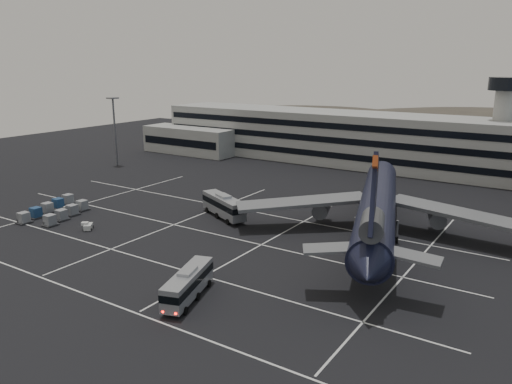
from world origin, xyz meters
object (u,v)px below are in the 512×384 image
(bus_near, at_px, (188,283))
(tug_a, at_px, (69,210))
(bus_far, at_px, (224,205))
(uld_cluster, at_px, (56,210))
(trijet_main, at_px, (377,207))

(bus_near, distance_m, tug_a, 44.07)
(bus_far, bearing_deg, bus_near, -124.59)
(bus_near, distance_m, uld_cluster, 44.36)
(bus_near, xyz_separation_m, tug_a, (-41.58, 14.53, -1.42))
(trijet_main, distance_m, bus_near, 34.61)
(bus_near, distance_m, bus_far, 32.36)
(trijet_main, bearing_deg, bus_near, -126.70)
(trijet_main, xyz_separation_m, uld_cluster, (-53.75, -20.15, -4.29))
(bus_near, relative_size, bus_far, 0.90)
(bus_far, bearing_deg, tug_a, 144.16)
(uld_cluster, bearing_deg, bus_near, -16.28)
(bus_far, relative_size, uld_cluster, 0.81)
(bus_near, relative_size, uld_cluster, 0.72)
(bus_near, bearing_deg, trijet_main, 53.52)
(bus_far, height_order, tug_a, bus_far)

